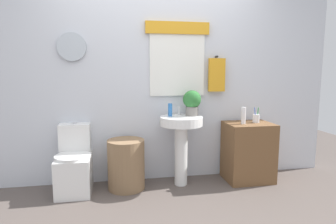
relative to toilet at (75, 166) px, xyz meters
name	(u,v)px	position (x,y,z in m)	size (l,w,h in m)	color
ground_plane	(175,223)	(0.96, -0.88, -0.29)	(8.00, 8.00, 0.00)	#564C47
back_wall	(157,73)	(0.96, 0.27, 1.02)	(4.40, 0.18, 2.60)	silver
toilet	(75,166)	(0.00, 0.00, 0.00)	(0.38, 0.51, 0.75)	white
laundry_hamper	(126,164)	(0.56, -0.03, -0.01)	(0.42, 0.42, 0.56)	#846647
pedestal_sink	(181,135)	(1.20, -0.03, 0.31)	(0.49, 0.49, 0.81)	white
faucet	(179,111)	(1.20, 0.09, 0.57)	(0.03, 0.03, 0.10)	silver
wooden_cabinet	(248,152)	(2.03, -0.03, 0.07)	(0.55, 0.44, 0.71)	brown
soap_bottle	(170,110)	(1.08, 0.02, 0.59)	(0.05, 0.05, 0.15)	#2D6BB7
potted_plant	(192,102)	(1.34, 0.03, 0.68)	(0.21, 0.21, 0.30)	slate
lotion_bottle	(243,116)	(1.94, -0.07, 0.52)	(0.05, 0.05, 0.20)	white
toothbrush_cup	(256,118)	(2.13, -0.01, 0.47)	(0.08, 0.08, 0.18)	silver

